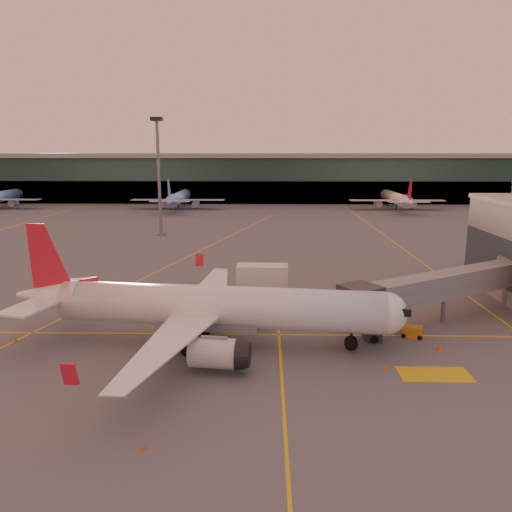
{
  "coord_description": "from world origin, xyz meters",
  "views": [
    {
      "loc": [
        3.71,
        -43.63,
        18.62
      ],
      "look_at": [
        2.27,
        20.54,
        5.0
      ],
      "focal_mm": 35.0,
      "sensor_mm": 36.0,
      "label": 1
    }
  ],
  "objects_px": {
    "main_airplane": "(206,308)",
    "catering_truck": "(263,282)",
    "gpu_cart": "(412,332)",
    "pushback_tug": "(369,315)"
  },
  "relations": [
    {
      "from": "pushback_tug",
      "to": "gpu_cart",
      "type": "bearing_deg",
      "value": -64.87
    },
    {
      "from": "main_airplane",
      "to": "catering_truck",
      "type": "height_order",
      "value": "main_airplane"
    },
    {
      "from": "main_airplane",
      "to": "pushback_tug",
      "type": "relative_size",
      "value": 11.4
    },
    {
      "from": "gpu_cart",
      "to": "pushback_tug",
      "type": "xyz_separation_m",
      "value": [
        -3.32,
        5.02,
        0.09
      ]
    },
    {
      "from": "main_airplane",
      "to": "catering_truck",
      "type": "relative_size",
      "value": 6.11
    },
    {
      "from": "catering_truck",
      "to": "gpu_cart",
      "type": "relative_size",
      "value": 2.74
    },
    {
      "from": "catering_truck",
      "to": "gpu_cart",
      "type": "height_order",
      "value": "catering_truck"
    },
    {
      "from": "main_airplane",
      "to": "pushback_tug",
      "type": "height_order",
      "value": "main_airplane"
    },
    {
      "from": "main_airplane",
      "to": "gpu_cart",
      "type": "xyz_separation_m",
      "value": [
        20.59,
        2.41,
        -3.21
      ]
    },
    {
      "from": "gpu_cart",
      "to": "pushback_tug",
      "type": "height_order",
      "value": "pushback_tug"
    }
  ]
}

